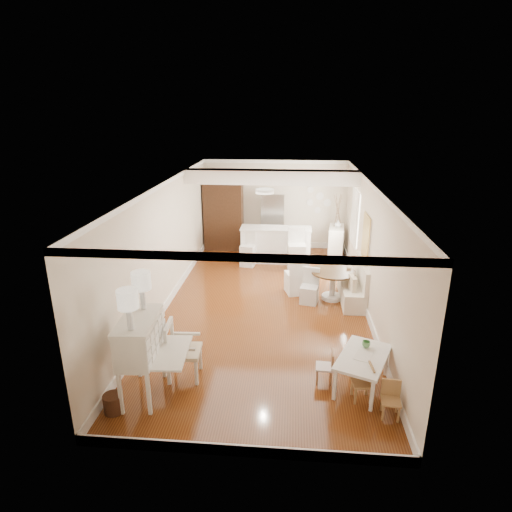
# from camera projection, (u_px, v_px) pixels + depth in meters

# --- Properties ---
(room) EXTENTS (9.00, 9.04, 2.82)m
(room) POSITION_uv_depth(u_px,v_px,m) (269.00, 219.00, 9.45)
(room) COLOR brown
(room) RESTS_ON ground
(secretary_bureau) EXTENTS (1.11, 1.13, 1.34)m
(secretary_bureau) POSITION_uv_depth(u_px,v_px,m) (142.00, 357.00, 6.58)
(secretary_bureau) COLOR white
(secretary_bureau) RESTS_ON ground
(gustavian_armchair) EXTENTS (0.61, 0.61, 1.00)m
(gustavian_armchair) POSITION_uv_depth(u_px,v_px,m) (184.00, 350.00, 7.08)
(gustavian_armchair) COLOR silver
(gustavian_armchair) RESTS_ON ground
(wicker_basket) EXTENTS (0.30, 0.30, 0.29)m
(wicker_basket) POSITION_uv_depth(u_px,v_px,m) (113.00, 403.00, 6.35)
(wicker_basket) COLOR #482716
(wicker_basket) RESTS_ON ground
(kids_table) EXTENTS (1.08, 1.32, 0.57)m
(kids_table) POSITION_uv_depth(u_px,v_px,m) (362.00, 371.00, 6.88)
(kids_table) COLOR white
(kids_table) RESTS_ON ground
(kids_chair_a) EXTENTS (0.32, 0.32, 0.61)m
(kids_chair_a) POSITION_uv_depth(u_px,v_px,m) (362.00, 383.00, 6.57)
(kids_chair_a) COLOR #A57C4B
(kids_chair_a) RESTS_ON ground
(kids_chair_b) EXTENTS (0.30, 0.30, 0.58)m
(kids_chair_b) POSITION_uv_depth(u_px,v_px,m) (324.00, 366.00, 7.01)
(kids_chair_b) COLOR #956643
(kids_chair_b) RESTS_ON ground
(kids_chair_c) EXTENTS (0.30, 0.30, 0.57)m
(kids_chair_c) POSITION_uv_depth(u_px,v_px,m) (391.00, 400.00, 6.21)
(kids_chair_c) COLOR tan
(kids_chair_c) RESTS_ON ground
(banquette) EXTENTS (0.52, 1.60, 0.98)m
(banquette) POSITION_uv_depth(u_px,v_px,m) (352.00, 281.00, 9.95)
(banquette) COLOR silver
(banquette) RESTS_ON ground
(dining_table) EXTENTS (1.13, 1.13, 0.71)m
(dining_table) POSITION_uv_depth(u_px,v_px,m) (332.00, 285.00, 10.07)
(dining_table) COLOR #493017
(dining_table) RESTS_ON ground
(slip_chair_near) EXTENTS (0.46, 0.48, 0.81)m
(slip_chair_near) POSITION_uv_depth(u_px,v_px,m) (310.00, 286.00, 9.87)
(slip_chair_near) COLOR silver
(slip_chair_near) RESTS_ON ground
(slip_chair_far) EXTENTS (0.60, 0.61, 1.01)m
(slip_chair_far) POSITION_uv_depth(u_px,v_px,m) (296.00, 273.00, 10.38)
(slip_chair_far) COLOR white
(slip_chair_far) RESTS_ON ground
(breakfast_counter) EXTENTS (2.05, 0.65, 1.03)m
(breakfast_counter) POSITION_uv_depth(u_px,v_px,m) (276.00, 245.00, 12.54)
(breakfast_counter) COLOR white
(breakfast_counter) RESTS_ON ground
(bar_stool_left) EXTENTS (0.45, 0.45, 0.98)m
(bar_stool_left) POSITION_uv_depth(u_px,v_px,m) (248.00, 249.00, 12.19)
(bar_stool_left) COLOR white
(bar_stool_left) RESTS_ON ground
(bar_stool_right) EXTENTS (0.51, 0.51, 1.19)m
(bar_stool_right) POSITION_uv_depth(u_px,v_px,m) (297.00, 250.00, 11.85)
(bar_stool_right) COLOR white
(bar_stool_right) RESTS_ON ground
(pantry_cabinet) EXTENTS (1.20, 0.60, 2.30)m
(pantry_cabinet) POSITION_uv_depth(u_px,v_px,m) (224.00, 214.00, 13.49)
(pantry_cabinet) COLOR #381E11
(pantry_cabinet) RESTS_ON ground
(fridge) EXTENTS (0.75, 0.65, 1.80)m
(fridge) POSITION_uv_depth(u_px,v_px,m) (284.00, 223.00, 13.39)
(fridge) COLOR silver
(fridge) RESTS_ON ground
(sideboard) EXTENTS (0.53, 1.00, 0.92)m
(sideboard) POSITION_uv_depth(u_px,v_px,m) (336.00, 241.00, 13.02)
(sideboard) COLOR white
(sideboard) RESTS_ON ground
(pencil_cup) EXTENTS (0.18, 0.18, 0.11)m
(pencil_cup) POSITION_uv_depth(u_px,v_px,m) (366.00, 344.00, 7.02)
(pencil_cup) COLOR #5FA360
(pencil_cup) RESTS_ON kids_table
(branch_vase) EXTENTS (0.21, 0.21, 0.21)m
(branch_vase) POSITION_uv_depth(u_px,v_px,m) (338.00, 224.00, 12.82)
(branch_vase) COLOR silver
(branch_vase) RESTS_ON sideboard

